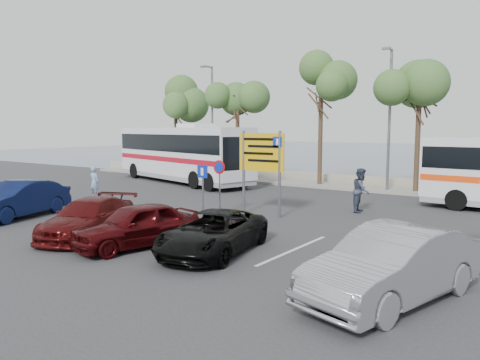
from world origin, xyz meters
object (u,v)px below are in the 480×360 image
Objects in this scene: pedestrian_far at (361,190)px; coach_bus_left at (181,155)px; car_red at (137,225)px; car_maroon at (89,218)px; pedestrian_near at (94,182)px; street_lamp_left at (211,116)px; street_lamp_right at (389,113)px; car_silver_b at (393,265)px; direction_sign at (261,159)px; car_blue at (18,199)px; suv_black at (213,232)px.

coach_bus_left is at bearing 64.12° from pedestrian_far.
car_maroon is at bearing -166.28° from car_red.
car_maroon is 2.64× the size of pedestrian_near.
car_red is at bearing 150.70° from pedestrian_far.
coach_bus_left is at bearing -95.11° from street_lamp_left.
car_red is 2.40× the size of pedestrian_near.
street_lamp_right is 1.97× the size of car_red.
car_silver_b is 10.99m from pedestrian_far.
coach_bus_left is at bearing -167.18° from street_lamp_right.
pedestrian_near reaches higher than car_silver_b.
street_lamp_right is at bearing 79.06° from direction_sign.
street_lamp_right is 1.73× the size of car_blue.
street_lamp_left is at bearing 93.96° from car_maroon.
pedestrian_far reaches higher than car_silver_b.
street_lamp_left is at bearing 152.73° from car_silver_b.
pedestrian_near is (1.00, -11.20, -3.75)m from street_lamp_left.
car_silver_b is at bearing -36.45° from coach_bus_left.
car_blue is at bearing -121.14° from street_lamp_right.
direction_sign is 6.93m from car_red.
car_blue is 14.66m from pedestrian_far.
pedestrian_near is (-12.00, -11.20, -3.75)m from street_lamp_right.
car_silver_b reaches higher than suv_black.
car_blue is 2.37× the size of pedestrian_far.
street_lamp_left is 20.48m from car_red.
street_lamp_right is at bearing 96.05° from car_red.
coach_bus_left is 6.73× the size of pedestrian_far.
suv_black is at bearing -70.33° from direction_sign.
car_blue is 15.69m from car_silver_b.
suv_black is 9.25m from pedestrian_far.
car_maroon is at bearing 137.01° from pedestrian_near.
direction_sign is at bearing 153.96° from car_silver_b.
street_lamp_right is at bearing -141.43° from pedestrian_near.
direction_sign reaches higher than suv_black.
street_lamp_right is 16.69m from suv_black.
car_silver_b reaches higher than car_maroon.
pedestrian_far reaches higher than car_red.
car_red is at bearing -51.90° from coach_bus_left.
coach_bus_left is at bearing 123.46° from suv_black.
car_red reaches higher than car_maroon.
street_lamp_left is 11.86m from pedestrian_near.
direction_sign is at bearing 46.00° from car_maroon.
suv_black is 0.93× the size of car_silver_b.
coach_bus_left is (-11.27, 7.30, -0.57)m from direction_sign.
car_red is at bearing 144.61° from pedestrian_near.
car_red is 0.84× the size of car_silver_b.
street_lamp_right is 18.09m from car_maroon.
car_red is 10.58m from pedestrian_far.
direction_sign is 10.28m from car_blue.
direction_sign is 10.32m from car_silver_b.
car_red is 2.54m from suv_black.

